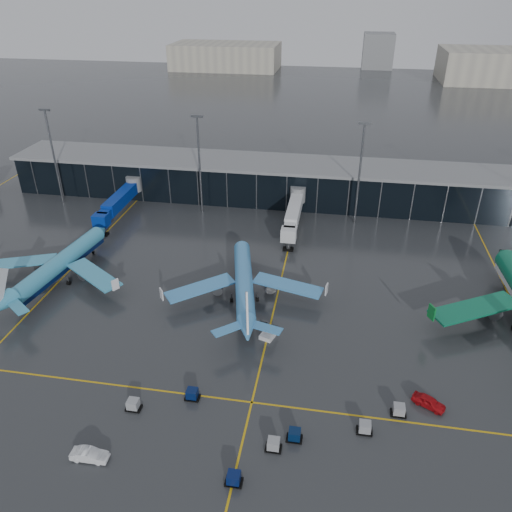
% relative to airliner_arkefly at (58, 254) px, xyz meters
% --- Properties ---
extents(ground, '(600.00, 600.00, 0.00)m').
position_rel_airliner_arkefly_xyz_m(ground, '(34.66, -12.54, -5.74)').
color(ground, '#282B2D').
rests_on(ground, ground).
extents(terminal_pier, '(142.00, 17.00, 10.70)m').
position_rel_airliner_arkefly_xyz_m(terminal_pier, '(34.66, 49.46, -0.32)').
color(terminal_pier, black).
rests_on(terminal_pier, ground).
extents(jet_bridges, '(94.00, 27.50, 7.20)m').
position_rel_airliner_arkefly_xyz_m(jet_bridges, '(-0.34, 30.45, -1.19)').
color(jet_bridges, '#595B60').
rests_on(jet_bridges, ground).
extents(flood_masts, '(203.00, 0.50, 25.50)m').
position_rel_airliner_arkefly_xyz_m(flood_masts, '(39.66, 37.46, 8.07)').
color(flood_masts, '#595B60').
rests_on(flood_masts, ground).
extents(distant_hangars, '(260.00, 71.00, 22.00)m').
position_rel_airliner_arkefly_xyz_m(distant_hangars, '(84.60, 257.54, 3.05)').
color(distant_hangars, '#B2AD99').
rests_on(distant_hangars, ground).
extents(taxi_lines, '(220.00, 120.00, 0.02)m').
position_rel_airliner_arkefly_xyz_m(taxi_lines, '(44.66, -1.93, -5.73)').
color(taxi_lines, gold).
rests_on(taxi_lines, ground).
extents(airliner_arkefly, '(37.31, 41.25, 11.48)m').
position_rel_airliner_arkefly_xyz_m(airliner_arkefly, '(0.00, 0.00, 0.00)').
color(airliner_arkefly, '#3B9BC3').
rests_on(airliner_arkefly, ground).
extents(airliner_klm_near, '(39.09, 42.42, 11.15)m').
position_rel_airliner_arkefly_xyz_m(airliner_klm_near, '(38.27, -0.29, -0.17)').
color(airliner_klm_near, '#3F8DD0').
rests_on(airliner_klm_near, ground).
extents(baggage_carts, '(39.96, 16.31, 1.70)m').
position_rel_airliner_arkefly_xyz_m(baggage_carts, '(47.96, -32.29, -4.98)').
color(baggage_carts, black).
rests_on(baggage_carts, ground).
extents(mobile_airstair, '(3.11, 3.74, 3.45)m').
position_rel_airliner_arkefly_xyz_m(mobile_airstair, '(44.83, -11.84, -4.97)').
color(mobile_airstair, silver).
rests_on(mobile_airstair, ground).
extents(service_van_red, '(5.15, 4.05, 1.64)m').
position_rel_airliner_arkefly_xyz_m(service_van_red, '(70.18, -23.89, -4.92)').
color(service_van_red, '#B20D13').
rests_on(service_van_red, ground).
extents(service_van_white, '(4.97, 1.86, 1.62)m').
position_rel_airliner_arkefly_xyz_m(service_van_white, '(25.67, -40.81, -4.93)').
color(service_van_white, silver).
rests_on(service_van_white, ground).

